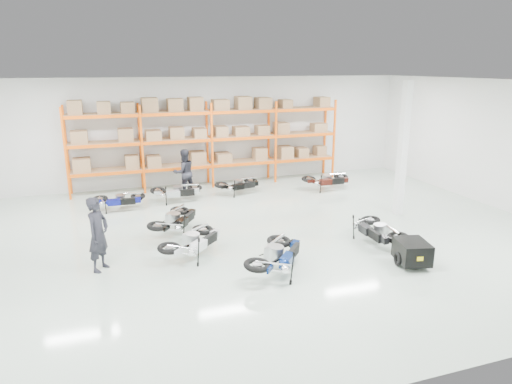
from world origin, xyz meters
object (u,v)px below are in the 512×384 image
object	(u,v)px
moto_blue_centre	(278,250)
moto_black_far_left	(176,216)
moto_silver_left	(194,237)
trailer	(412,252)
moto_back_c	(239,182)
moto_back_a	(119,197)
person_left	(98,234)
person_back	(184,172)
moto_touring_right	(377,226)
moto_back_b	(177,188)
moto_back_d	(327,177)

from	to	relation	value
moto_blue_centre	moto_black_far_left	size ratio (longest dim) A/B	1.06
moto_blue_centre	moto_silver_left	bearing A→B (deg)	-2.97
trailer	moto_back_c	distance (m)	8.23
moto_back_a	moto_silver_left	bearing A→B (deg)	-155.95
person_left	person_back	size ratio (longest dim) A/B	1.04
moto_black_far_left	moto_back_a	bearing A→B (deg)	-28.17
moto_black_far_left	moto_touring_right	xyz separation A→B (m)	(5.32, -2.70, -0.02)
moto_blue_centre	moto_back_c	world-z (taller)	moto_blue_centre
trailer	moto_back_a	distance (m)	10.00
moto_black_far_left	person_left	distance (m)	3.00
moto_black_far_left	trailer	bearing A→B (deg)	175.72
moto_touring_right	moto_back_c	bearing A→B (deg)	111.65
moto_silver_left	moto_touring_right	distance (m)	5.21
moto_silver_left	moto_blue_centre	bearing A→B (deg)	-176.38
person_left	person_back	xyz separation A→B (m)	(3.22, 6.17, -0.03)
moto_blue_centre	moto_back_c	size ratio (longest dim) A/B	1.19
trailer	moto_back_b	xyz separation A→B (m)	(-4.73, 7.66, 0.13)
moto_black_far_left	person_back	distance (m)	4.30
moto_back_b	moto_back_d	world-z (taller)	moto_back_d
person_back	moto_black_far_left	bearing A→B (deg)	64.63
moto_back_c	person_left	xyz separation A→B (m)	(-5.28, -5.62, 0.45)
moto_blue_centre	moto_touring_right	xyz separation A→B (m)	(3.37, 0.85, -0.06)
person_left	person_back	bearing A→B (deg)	5.55
moto_blue_centre	trailer	bearing A→B (deg)	-152.57
moto_back_a	moto_back_d	size ratio (longest dim) A/B	0.90
trailer	moto_black_far_left	bearing A→B (deg)	154.45
moto_back_a	moto_back_b	xyz separation A→B (m)	(2.12, 0.37, 0.03)
moto_back_a	moto_blue_centre	bearing A→B (deg)	-147.16
moto_black_far_left	moto_back_c	bearing A→B (deg)	-95.71
person_left	trailer	bearing A→B (deg)	-73.85
moto_silver_left	person_left	world-z (taller)	person_left
moto_back_a	moto_back_b	size ratio (longest dim) A/B	0.93
person_back	person_left	bearing A→B (deg)	50.75
moto_black_far_left	moto_touring_right	bearing A→B (deg)	-172.25
moto_black_far_left	moto_touring_right	size ratio (longest dim) A/B	1.04
moto_touring_right	moto_back_d	distance (m)	5.94
moto_blue_centre	person_left	distance (m)	4.44
person_back	moto_blue_centre	bearing A→B (deg)	85.17
moto_touring_right	moto_back_a	size ratio (longest dim) A/B	1.11
moto_blue_centre	moto_back_a	distance (m)	7.40
moto_touring_right	person_left	distance (m)	7.57
moto_blue_centre	moto_back_a	bearing A→B (deg)	-22.12
trailer	moto_back_d	xyz separation A→B (m)	(1.39, 7.37, 0.15)
moto_back_b	moto_touring_right	bearing A→B (deg)	-140.49
moto_back_c	person_left	bearing A→B (deg)	123.79
moto_silver_left	person_left	bearing A→B (deg)	48.71
moto_blue_centre	moto_silver_left	distance (m)	2.42
moto_back_d	moto_blue_centre	bearing A→B (deg)	147.61
moto_touring_right	moto_back_c	size ratio (longest dim) A/B	1.07
trailer	person_left	size ratio (longest dim) A/B	0.84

